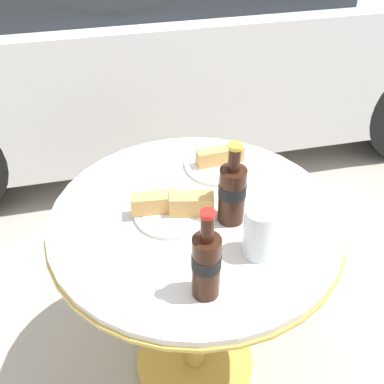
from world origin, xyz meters
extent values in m
plane|color=#A8A093|center=(0.00, 0.00, 0.00)|extent=(30.00, 30.00, 0.00)
cylinder|color=gold|center=(0.00, 0.00, 0.01)|extent=(0.41, 0.41, 0.02)
cylinder|color=gold|center=(0.00, 0.00, 0.35)|extent=(0.07, 0.07, 0.66)
cylinder|color=gold|center=(0.00, 0.00, 0.67)|extent=(0.80, 0.80, 0.01)
cylinder|color=beige|center=(0.00, 0.00, 0.69)|extent=(0.78, 0.78, 0.02)
cylinder|color=#33190F|center=(-0.04, -0.26, 0.78)|extent=(0.06, 0.06, 0.16)
cylinder|color=black|center=(-0.04, -0.26, 0.80)|extent=(0.06, 0.06, 0.04)
cylinder|color=#33190F|center=(-0.04, -0.26, 0.89)|extent=(0.03, 0.03, 0.07)
cylinder|color=red|center=(-0.04, -0.26, 0.93)|extent=(0.03, 0.03, 0.01)
cylinder|color=#33190F|center=(0.09, -0.03, 0.78)|extent=(0.07, 0.07, 0.16)
cylinder|color=black|center=(0.09, -0.03, 0.80)|extent=(0.07, 0.07, 0.04)
cylinder|color=#33190F|center=(0.09, -0.03, 0.89)|extent=(0.03, 0.03, 0.06)
cylinder|color=gold|center=(0.09, -0.03, 0.93)|extent=(0.04, 0.04, 0.01)
cylinder|color=black|center=(0.12, -0.17, 0.75)|extent=(0.07, 0.07, 0.10)
cylinder|color=silver|center=(0.12, -0.17, 0.76)|extent=(0.08, 0.08, 0.13)
cylinder|color=white|center=(-0.06, 0.02, 0.70)|extent=(0.20, 0.20, 0.01)
cube|color=white|center=(-0.06, 0.02, 0.71)|extent=(0.18, 0.18, 0.00)
cube|color=tan|center=(-0.10, 0.03, 0.74)|extent=(0.13, 0.05, 0.05)
cube|color=tan|center=(-0.01, 0.00, 0.74)|extent=(0.12, 0.07, 0.06)
cylinder|color=white|center=(0.12, 0.21, 0.70)|extent=(0.21, 0.21, 0.01)
cube|color=white|center=(0.12, 0.21, 0.71)|extent=(0.19, 0.19, 0.00)
cube|color=tan|center=(0.12, 0.20, 0.74)|extent=(0.14, 0.05, 0.05)
cube|color=silver|center=(0.26, 1.81, 0.51)|extent=(3.90, 1.70, 0.67)
cylinder|color=black|center=(1.47, 2.56, 0.32)|extent=(0.63, 0.20, 0.63)
camera|label=1|loc=(-0.22, -0.94, 1.55)|focal=45.00mm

